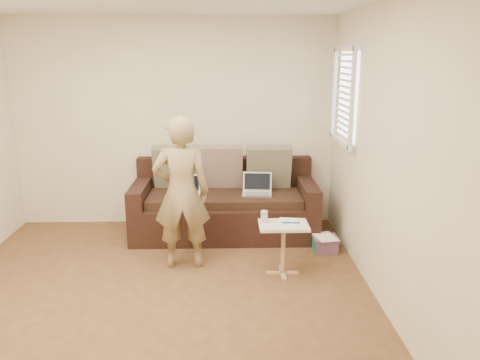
{
  "coord_description": "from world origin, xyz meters",
  "views": [
    {
      "loc": [
        0.66,
        -3.79,
        2.14
      ],
      "look_at": [
        0.8,
        1.4,
        0.78
      ],
      "focal_mm": 35.87,
      "sensor_mm": 36.0,
      "label": 1
    }
  ],
  "objects_px": {
    "laptop_silver": "(257,195)",
    "person": "(182,193)",
    "drinking_glass": "(264,217)",
    "laptop_white": "(186,196)",
    "side_table": "(283,249)",
    "striped_box": "(325,244)",
    "sofa": "(224,201)"
  },
  "relations": [
    {
      "from": "drinking_glass",
      "to": "side_table",
      "type": "bearing_deg",
      "value": -14.65
    },
    {
      "from": "side_table",
      "to": "striped_box",
      "type": "relative_size",
      "value": 1.95
    },
    {
      "from": "laptop_silver",
      "to": "striped_box",
      "type": "bearing_deg",
      "value": -27.8
    },
    {
      "from": "sofa",
      "to": "side_table",
      "type": "bearing_deg",
      "value": -62.81
    },
    {
      "from": "person",
      "to": "striped_box",
      "type": "height_order",
      "value": "person"
    },
    {
      "from": "side_table",
      "to": "striped_box",
      "type": "xyz_separation_m",
      "value": [
        0.54,
        0.57,
        -0.18
      ]
    },
    {
      "from": "drinking_glass",
      "to": "laptop_white",
      "type": "bearing_deg",
      "value": 130.54
    },
    {
      "from": "drinking_glass",
      "to": "laptop_silver",
      "type": "bearing_deg",
      "value": 90.47
    },
    {
      "from": "person",
      "to": "side_table",
      "type": "distance_m",
      "value": 1.16
    },
    {
      "from": "laptop_silver",
      "to": "laptop_white",
      "type": "distance_m",
      "value": 0.84
    },
    {
      "from": "striped_box",
      "to": "drinking_glass",
      "type": "bearing_deg",
      "value": -144.76
    },
    {
      "from": "laptop_white",
      "to": "laptop_silver",
      "type": "bearing_deg",
      "value": 1.91
    },
    {
      "from": "person",
      "to": "striped_box",
      "type": "xyz_separation_m",
      "value": [
        1.56,
        0.33,
        -0.7
      ]
    },
    {
      "from": "person",
      "to": "drinking_glass",
      "type": "height_order",
      "value": "person"
    },
    {
      "from": "laptop_white",
      "to": "side_table",
      "type": "relative_size",
      "value": 0.6
    },
    {
      "from": "sofa",
      "to": "striped_box",
      "type": "height_order",
      "value": "sofa"
    },
    {
      "from": "sofa",
      "to": "side_table",
      "type": "height_order",
      "value": "sofa"
    },
    {
      "from": "laptop_silver",
      "to": "drinking_glass",
      "type": "height_order",
      "value": "drinking_glass"
    },
    {
      "from": "laptop_silver",
      "to": "drinking_glass",
      "type": "distance_m",
      "value": 1.01
    },
    {
      "from": "laptop_white",
      "to": "drinking_glass",
      "type": "relative_size",
      "value": 2.67
    },
    {
      "from": "laptop_silver",
      "to": "laptop_white",
      "type": "height_order",
      "value": "same"
    },
    {
      "from": "laptop_silver",
      "to": "drinking_glass",
      "type": "relative_size",
      "value": 2.92
    },
    {
      "from": "drinking_glass",
      "to": "person",
      "type": "bearing_deg",
      "value": 167.51
    },
    {
      "from": "sofa",
      "to": "laptop_silver",
      "type": "relative_size",
      "value": 6.28
    },
    {
      "from": "person",
      "to": "striped_box",
      "type": "relative_size",
      "value": 5.8
    },
    {
      "from": "laptop_silver",
      "to": "drinking_glass",
      "type": "bearing_deg",
      "value": -83.87
    },
    {
      "from": "laptop_white",
      "to": "person",
      "type": "bearing_deg",
      "value": -87.36
    },
    {
      "from": "person",
      "to": "sofa",
      "type": "bearing_deg",
      "value": -118.6
    },
    {
      "from": "drinking_glass",
      "to": "striped_box",
      "type": "xyz_separation_m",
      "value": [
        0.73,
        0.52,
        -0.51
      ]
    },
    {
      "from": "striped_box",
      "to": "person",
      "type": "bearing_deg",
      "value": -167.88
    },
    {
      "from": "sofa",
      "to": "laptop_silver",
      "type": "xyz_separation_m",
      "value": [
        0.39,
        -0.09,
        0.1
      ]
    },
    {
      "from": "laptop_silver",
      "to": "person",
      "type": "bearing_deg",
      "value": -129.11
    }
  ]
}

